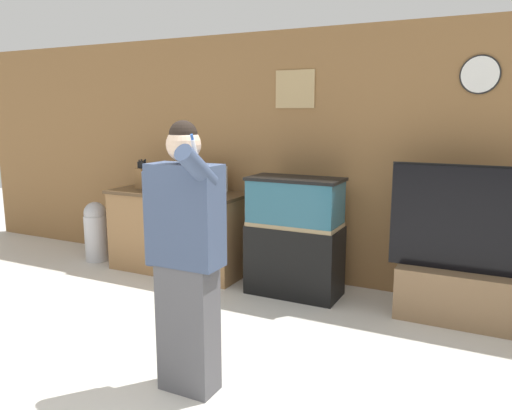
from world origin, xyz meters
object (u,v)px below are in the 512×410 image
at_px(counter_island, 178,232).
at_px(microwave, 199,180).
at_px(aquarium_on_stand, 295,236).
at_px(knife_block, 141,177).
at_px(trash_bin, 96,230).
at_px(tv_on_stand, 456,277).
at_px(person_standing, 185,255).

height_order(counter_island, microwave, microwave).
bearing_deg(microwave, aquarium_on_stand, -5.77).
xyz_separation_m(counter_island, knife_block, (-0.51, 0.01, 0.58)).
relative_size(counter_island, trash_bin, 2.20).
bearing_deg(knife_block, aquarium_on_stand, -2.95).
bearing_deg(microwave, trash_bin, -174.73).
xyz_separation_m(counter_island, trash_bin, (-1.13, -0.10, -0.09)).
distance_m(aquarium_on_stand, trash_bin, 2.58).
bearing_deg(tv_on_stand, trash_bin, -179.68).
relative_size(counter_island, knife_block, 4.71).
bearing_deg(microwave, person_standing, -59.25).
distance_m(aquarium_on_stand, tv_on_stand, 1.49).
distance_m(tv_on_stand, person_standing, 2.45).
bearing_deg(knife_block, tv_on_stand, -1.51).
bearing_deg(aquarium_on_stand, knife_block, 177.05).
bearing_deg(person_standing, tv_on_stand, 53.30).
bearing_deg(microwave, knife_block, -178.73).
bearing_deg(aquarium_on_stand, tv_on_stand, 0.38).
height_order(counter_island, trash_bin, counter_island).
distance_m(counter_island, knife_block, 0.77).
distance_m(microwave, tv_on_stand, 2.72).
relative_size(counter_island, tv_on_stand, 1.17).
xyz_separation_m(aquarium_on_stand, tv_on_stand, (1.48, 0.01, -0.19)).
relative_size(knife_block, tv_on_stand, 0.25).
distance_m(knife_block, person_standing, 2.83).
height_order(counter_island, person_standing, person_standing).
xyz_separation_m(microwave, aquarium_on_stand, (1.16, -0.12, -0.47)).
distance_m(microwave, knife_block, 0.78).
distance_m(knife_block, aquarium_on_stand, 2.00).
distance_m(counter_island, tv_on_stand, 2.92).
height_order(microwave, tv_on_stand, tv_on_stand).
xyz_separation_m(aquarium_on_stand, trash_bin, (-2.57, -0.01, -0.21)).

